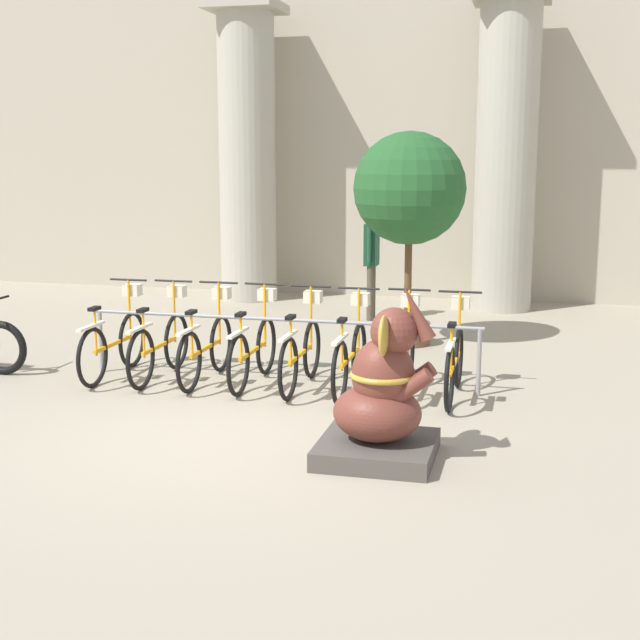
{
  "coord_description": "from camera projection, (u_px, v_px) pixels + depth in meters",
  "views": [
    {
      "loc": [
        2.85,
        -7.61,
        2.63
      ],
      "look_at": [
        0.78,
        0.75,
        1.0
      ],
      "focal_mm": 50.0,
      "sensor_mm": 36.0,
      "label": 1
    }
  ],
  "objects": [
    {
      "name": "elephant_statue",
      "position": [
        382.0,
        400.0,
        7.65
      ],
      "size": [
        1.0,
        1.0,
        1.57
      ],
      "color": "#4C4742",
      "rests_on": "ground_plane"
    },
    {
      "name": "ground_plane",
      "position": [
        221.0,
        434.0,
        8.42
      ],
      "size": [
        60.0,
        60.0,
        0.0
      ],
      "primitive_type": "plane",
      "color": "#9E937F"
    },
    {
      "name": "bike_rack",
      "position": [
        280.0,
        330.0,
        10.17
      ],
      "size": [
        4.61,
        0.05,
        0.77
      ],
      "color": "gray",
      "rests_on": "ground_plane"
    },
    {
      "name": "column_right",
      "position": [
        506.0,
        152.0,
        14.65
      ],
      "size": [
        1.25,
        1.25,
        5.16
      ],
      "color": "#ADA899",
      "rests_on": "ground_plane"
    },
    {
      "name": "person_pedestrian",
      "position": [
        372.0,
        252.0,
        13.99
      ],
      "size": [
        0.24,
        0.47,
        1.78
      ],
      "color": "brown",
      "rests_on": "ground_plane"
    },
    {
      "name": "bicycle_1",
      "position": [
        160.0,
        343.0,
        10.45
      ],
      "size": [
        0.48,
        1.71,
        1.11
      ],
      "color": "black",
      "rests_on": "ground_plane"
    },
    {
      "name": "building_facade",
      "position": [
        383.0,
        131.0,
        16.07
      ],
      "size": [
        20.0,
        0.2,
        6.0
      ],
      "color": "#B2A893",
      "rests_on": "ground_plane"
    },
    {
      "name": "bicycle_3",
      "position": [
        254.0,
        348.0,
        10.19
      ],
      "size": [
        0.48,
        1.71,
        1.11
      ],
      "color": "black",
      "rests_on": "ground_plane"
    },
    {
      "name": "potted_tree",
      "position": [
        410.0,
        194.0,
        12.01
      ],
      "size": [
        1.53,
        1.53,
        2.91
      ],
      "color": "brown",
      "rests_on": "ground_plane"
    },
    {
      "name": "bicycle_4",
      "position": [
        301.0,
        351.0,
        10.02
      ],
      "size": [
        0.48,
        1.71,
        1.11
      ],
      "color": "black",
      "rests_on": "ground_plane"
    },
    {
      "name": "bicycle_0",
      "position": [
        114.0,
        342.0,
        10.55
      ],
      "size": [
        0.48,
        1.71,
        1.11
      ],
      "color": "black",
      "rests_on": "ground_plane"
    },
    {
      "name": "bicycle_2",
      "position": [
        207.0,
        346.0,
        10.32
      ],
      "size": [
        0.48,
        1.71,
        1.11
      ],
      "color": "black",
      "rests_on": "ground_plane"
    },
    {
      "name": "bicycle_5",
      "position": [
        351.0,
        355.0,
        9.86
      ],
      "size": [
        0.48,
        1.71,
        1.11
      ],
      "color": "black",
      "rests_on": "ground_plane"
    },
    {
      "name": "bicycle_7",
      "position": [
        455.0,
        360.0,
        9.6
      ],
      "size": [
        0.48,
        1.71,
        1.11
      ],
      "color": "black",
      "rests_on": "ground_plane"
    },
    {
      "name": "bicycle_6",
      "position": [
        403.0,
        357.0,
        9.77
      ],
      "size": [
        0.48,
        1.71,
        1.11
      ],
      "color": "black",
      "rests_on": "ground_plane"
    },
    {
      "name": "column_left",
      "position": [
        247.0,
        152.0,
        15.72
      ],
      "size": [
        1.25,
        1.25,
        5.16
      ],
      "color": "#ADA899",
      "rests_on": "ground_plane"
    }
  ]
}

